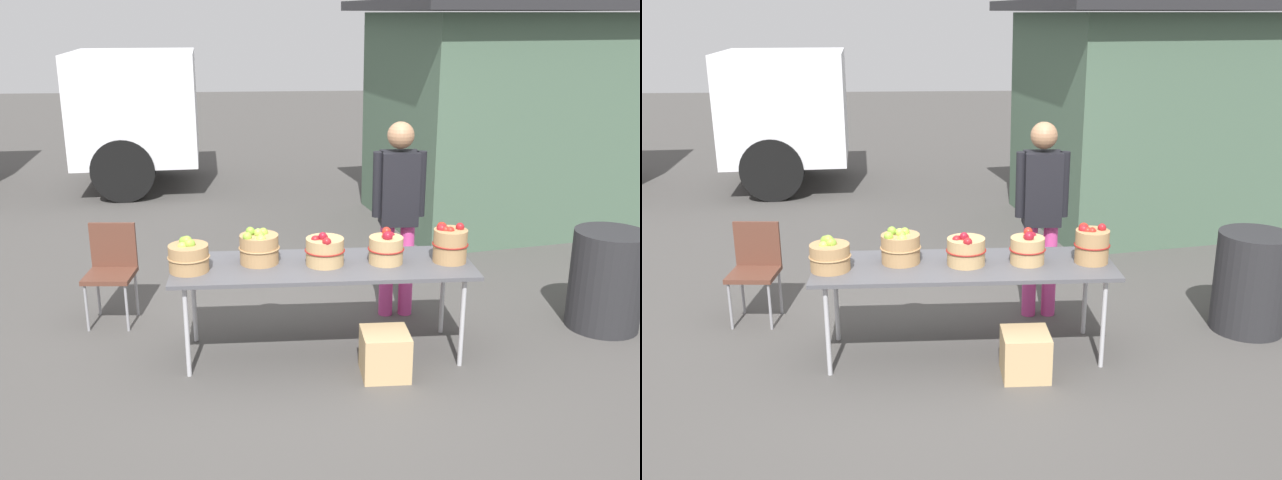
% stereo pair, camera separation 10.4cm
% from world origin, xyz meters
% --- Properties ---
extents(ground_plane, '(40.00, 40.00, 0.00)m').
position_xyz_m(ground_plane, '(0.00, 0.00, 0.00)').
color(ground_plane, '#474442').
extents(market_table, '(2.30, 0.76, 0.75)m').
position_xyz_m(market_table, '(0.00, 0.00, 0.71)').
color(market_table, '#4C4C51').
rests_on(market_table, ground).
extents(apple_basket_green_0, '(0.32, 0.32, 0.26)m').
position_xyz_m(apple_basket_green_0, '(-1.01, -0.06, 0.86)').
color(apple_basket_green_0, '#A87F51').
rests_on(apple_basket_green_0, market_table).
extents(apple_basket_green_1, '(0.32, 0.32, 0.28)m').
position_xyz_m(apple_basket_green_1, '(-0.49, 0.07, 0.88)').
color(apple_basket_green_1, '#A87F51').
rests_on(apple_basket_green_1, market_table).
extents(apple_basket_red_0, '(0.31, 0.31, 0.26)m').
position_xyz_m(apple_basket_red_0, '(0.01, -0.00, 0.86)').
color(apple_basket_red_0, tan).
rests_on(apple_basket_red_0, market_table).
extents(apple_basket_red_1, '(0.28, 0.28, 0.26)m').
position_xyz_m(apple_basket_red_1, '(0.49, 0.01, 0.86)').
color(apple_basket_red_1, tan).
rests_on(apple_basket_red_1, market_table).
extents(apple_basket_red_2, '(0.28, 0.28, 0.31)m').
position_xyz_m(apple_basket_red_2, '(0.98, -0.01, 0.89)').
color(apple_basket_red_2, '#A87F51').
rests_on(apple_basket_red_2, market_table).
extents(vendor_adult, '(0.46, 0.23, 1.73)m').
position_xyz_m(vendor_adult, '(0.71, 0.72, 1.02)').
color(vendor_adult, '#CC3F8C').
rests_on(vendor_adult, ground).
extents(food_kiosk, '(3.99, 3.52, 2.74)m').
position_xyz_m(food_kiosk, '(2.64, 3.71, 1.38)').
color(food_kiosk, '#47604C').
rests_on(food_kiosk, ground).
extents(folding_chair, '(0.43, 0.43, 0.86)m').
position_xyz_m(folding_chair, '(-1.77, 0.79, 0.51)').
color(folding_chair, brown).
rests_on(folding_chair, ground).
extents(trash_barrel, '(0.61, 0.61, 0.86)m').
position_xyz_m(trash_barrel, '(2.45, 0.31, 0.43)').
color(trash_barrel, '#262628').
rests_on(trash_barrel, ground).
extents(produce_crate, '(0.35, 0.35, 0.35)m').
position_xyz_m(produce_crate, '(0.43, -0.40, 0.17)').
color(produce_crate, tan).
rests_on(produce_crate, ground).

